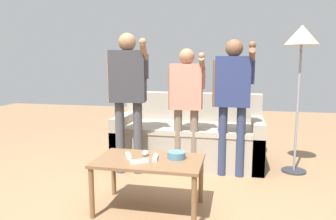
{
  "coord_description": "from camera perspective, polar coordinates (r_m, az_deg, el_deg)",
  "views": [
    {
      "loc": [
        0.65,
        -2.68,
        1.3
      ],
      "look_at": [
        0.0,
        0.38,
        0.82
      ],
      "focal_mm": 34.52,
      "sensor_mm": 36.0,
      "label": 1
    }
  ],
  "objects": [
    {
      "name": "game_remote_wand_spare",
      "position": [
        2.88,
        -7.0,
        -8.05
      ],
      "size": [
        0.1,
        0.15,
        0.03
      ],
      "color": "white",
      "rests_on": "coffee_table"
    },
    {
      "name": "ground_plane",
      "position": [
        3.05,
        -1.65,
        -16.54
      ],
      "size": [
        12.0,
        12.0,
        0.0
      ],
      "primitive_type": "plane",
      "color": "#93704C"
    },
    {
      "name": "player_center",
      "position": [
        3.69,
        3.28,
        2.52
      ],
      "size": [
        0.43,
        0.28,
        1.44
      ],
      "color": "#756656",
      "rests_on": "ground"
    },
    {
      "name": "game_remote_wand_near",
      "position": [
        2.82,
        -2.23,
        -8.37
      ],
      "size": [
        0.06,
        0.16,
        0.03
      ],
      "color": "white",
      "rests_on": "coffee_table"
    },
    {
      "name": "game_remote_nunchuk",
      "position": [
        2.92,
        -4.03,
        -7.57
      ],
      "size": [
        0.06,
        0.09,
        0.05
      ],
      "color": "white",
      "rests_on": "coffee_table"
    },
    {
      "name": "floor_lamp",
      "position": [
        3.97,
        22.5,
        10.74
      ],
      "size": [
        0.38,
        0.38,
        1.7
      ],
      "color": "#2D2D33",
      "rests_on": "ground"
    },
    {
      "name": "coffee_table",
      "position": [
        2.84,
        -3.37,
        -9.85
      ],
      "size": [
        0.92,
        0.56,
        0.46
      ],
      "color": "brown",
      "rests_on": "ground"
    },
    {
      "name": "couch",
      "position": [
        4.24,
        3.76,
        -4.93
      ],
      "size": [
        1.84,
        0.89,
        0.87
      ],
      "color": "#9E9384",
      "rests_on": "ground"
    },
    {
      "name": "game_remote_wand_far",
      "position": [
        2.72,
        -5.07,
        -9.02
      ],
      "size": [
        0.15,
        0.12,
        0.03
      ],
      "color": "white",
      "rests_on": "coffee_table"
    },
    {
      "name": "player_right",
      "position": [
        3.63,
        11.4,
        3.2
      ],
      "size": [
        0.45,
        0.31,
        1.53
      ],
      "color": "#2D3856",
      "rests_on": "ground"
    },
    {
      "name": "player_left",
      "position": [
        3.68,
        -7.07,
        4.1
      ],
      "size": [
        0.5,
        0.32,
        1.61
      ],
      "color": "#47474C",
      "rests_on": "ground"
    },
    {
      "name": "snack_bowl",
      "position": [
        2.83,
        1.51,
        -7.97
      ],
      "size": [
        0.16,
        0.16,
        0.06
      ],
      "primitive_type": "cylinder",
      "color": "teal",
      "rests_on": "coffee_table"
    }
  ]
}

